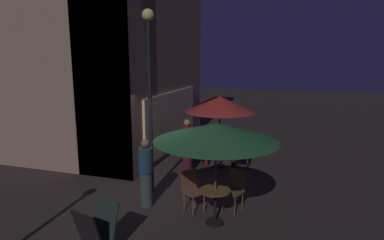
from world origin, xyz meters
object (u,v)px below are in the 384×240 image
patron_standing_3 (187,147)px  patron_standing_2 (146,173)px  cafe_chair_0 (235,186)px  cafe_chair_4 (246,151)px  cafe_chair_2 (222,145)px  street_lamp_near_corner (149,75)px  menu_sandwich_board (97,230)px  patio_umbrella_0 (216,132)px  cafe_chair_3 (195,148)px  patio_umbrella_1 (220,104)px  patron_seated_1 (242,147)px  patron_seated_0 (199,144)px  cafe_chair_1 (192,187)px  cafe_table_1 (219,151)px  cafe_table_0 (215,200)px

patron_standing_3 → patron_standing_2: bearing=138.7°
cafe_chair_0 → patron_standing_3: (2.03, 1.85, 0.26)m
cafe_chair_4 → cafe_chair_2: bearing=-39.7°
street_lamp_near_corner → patron_standing_3: street_lamp_near_corner is taller
menu_sandwich_board → patio_umbrella_0: 2.92m
cafe_chair_3 → patron_standing_2: 3.29m
menu_sandwich_board → patron_standing_2: size_ratio=0.56×
cafe_chair_2 → cafe_chair_4: cafe_chair_4 is taller
patio_umbrella_0 → menu_sandwich_board: bearing=134.5°
patio_umbrella_1 → patron_seated_1: bearing=-87.9°
cafe_chair_0 → patron_seated_0: bearing=-126.9°
street_lamp_near_corner → patron_seated_0: street_lamp_near_corner is taller
menu_sandwich_board → street_lamp_near_corner: bearing=17.9°
street_lamp_near_corner → cafe_chair_2: bearing=-19.5°
cafe_chair_1 → cafe_chair_4: (3.26, -0.79, 0.00)m
menu_sandwich_board → cafe_chair_2: (6.18, -0.93, 0.07)m
cafe_table_1 → cafe_chair_4: (0.03, -0.87, 0.07)m
patio_umbrella_1 → cafe_chair_1: patio_umbrella_1 is taller
cafe_table_1 → cafe_chair_1: bearing=-178.6°
cafe_chair_0 → cafe_chair_2: (3.70, 1.14, -0.05)m
street_lamp_near_corner → patron_standing_3: (1.62, -0.45, -2.25)m
patio_umbrella_1 → cafe_chair_4: 1.72m
patio_umbrella_1 → cafe_chair_1: 3.55m
cafe_table_1 → cafe_chair_2: size_ratio=0.83×
cafe_table_0 → patio_umbrella_0: bearing=-90.0°
cafe_chair_1 → patron_seated_1: 3.32m
patio_umbrella_1 → cafe_chair_0: size_ratio=2.35×
cafe_chair_0 → cafe_chair_4: (2.97, 0.18, -0.01)m
patio_umbrella_1 → patron_standing_2: bearing=162.6°
cafe_chair_1 → cafe_chair_2: bearing=125.9°
menu_sandwich_board → cafe_chair_3: 5.36m
street_lamp_near_corner → cafe_chair_0: bearing=-100.1°
street_lamp_near_corner → cafe_chair_1: (-0.70, -1.33, -2.52)m
patron_seated_0 → patron_seated_1: size_ratio=0.98×
menu_sandwich_board → patron_seated_0: patron_seated_0 is taller
cafe_table_0 → menu_sandwich_board: bearing=134.5°
cafe_table_0 → patron_standing_2: bearing=78.9°
cafe_chair_3 → street_lamp_near_corner: bearing=-103.3°
cafe_table_0 → patron_standing_3: (2.76, 1.55, 0.32)m
cafe_table_0 → patron_seated_1: patron_seated_1 is taller
patron_standing_3 → cafe_chair_0: bearing=-173.4°
cafe_table_0 → patron_seated_1: size_ratio=0.60×
patron_seated_0 → patron_standing_2: size_ratio=0.77×
cafe_chair_0 → cafe_chair_1: bearing=-51.0°
street_lamp_near_corner → patron_standing_3: size_ratio=2.75×
cafe_table_0 → cafe_chair_4: (3.70, -0.12, 0.05)m
menu_sandwich_board → cafe_chair_4: bearing=-5.8°
cafe_chair_3 → cafe_chair_1: bearing=-77.6°
patron_seated_0 → patron_standing_3: (-0.86, 0.12, 0.13)m
cafe_table_0 → cafe_chair_0: cafe_chair_0 is taller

